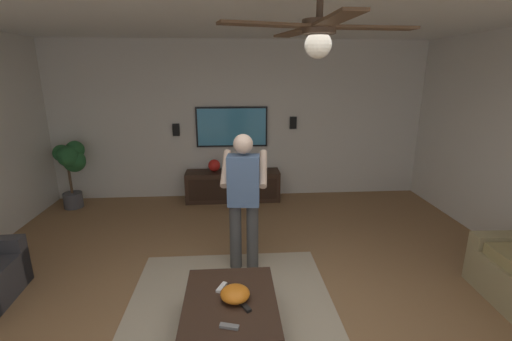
% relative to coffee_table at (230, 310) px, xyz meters
% --- Properties ---
extents(ground_plane, '(8.90, 8.90, 0.00)m').
position_rel_coffee_table_xyz_m(ground_plane, '(0.08, -0.20, -0.30)').
color(ground_plane, olive).
extents(wall_back_tv, '(0.10, 7.00, 2.85)m').
position_rel_coffee_table_xyz_m(wall_back_tv, '(3.84, -0.20, 1.13)').
color(wall_back_tv, silver).
rests_on(wall_back_tv, ground).
extents(area_rug, '(2.53, 2.09, 0.01)m').
position_rel_coffee_table_xyz_m(area_rug, '(0.20, -0.00, -0.29)').
color(area_rug, tan).
rests_on(area_rug, ground).
extents(coffee_table, '(1.00, 0.80, 0.40)m').
position_rel_coffee_table_xyz_m(coffee_table, '(0.00, 0.00, 0.00)').
color(coffee_table, '#332116').
rests_on(coffee_table, ground).
extents(media_console, '(0.45, 1.70, 0.55)m').
position_rel_coffee_table_xyz_m(media_console, '(3.50, -0.05, -0.02)').
color(media_console, '#332116').
rests_on(media_console, ground).
extents(tv, '(0.05, 1.30, 0.73)m').
position_rel_coffee_table_xyz_m(tv, '(3.75, -0.05, 1.03)').
color(tv, black).
extents(person_standing, '(0.57, 0.58, 1.64)m').
position_rel_coffee_table_xyz_m(person_standing, '(1.18, -0.17, 0.64)').
color(person_standing, '#3F3F3F').
rests_on(person_standing, ground).
extents(potted_plant_tall, '(0.50, 0.55, 1.17)m').
position_rel_coffee_table_xyz_m(potted_plant_tall, '(3.35, 2.69, 0.50)').
color(potted_plant_tall, '#4C4C51').
rests_on(potted_plant_tall, ground).
extents(bowl, '(0.26, 0.26, 0.12)m').
position_rel_coffee_table_xyz_m(bowl, '(-0.00, -0.04, 0.16)').
color(bowl, orange).
rests_on(bowl, coffee_table).
extents(remote_white, '(0.15, 0.10, 0.02)m').
position_rel_coffee_table_xyz_m(remote_white, '(0.17, 0.08, 0.12)').
color(remote_white, white).
rests_on(remote_white, coffee_table).
extents(remote_black, '(0.15, 0.11, 0.02)m').
position_rel_coffee_table_xyz_m(remote_black, '(-0.11, -0.12, 0.12)').
color(remote_black, black).
rests_on(remote_black, coffee_table).
extents(remote_grey, '(0.08, 0.16, 0.02)m').
position_rel_coffee_table_xyz_m(remote_grey, '(-0.34, 0.01, 0.12)').
color(remote_grey, slate).
rests_on(remote_grey, coffee_table).
extents(vase_round, '(0.22, 0.22, 0.22)m').
position_rel_coffee_table_xyz_m(vase_round, '(3.54, 0.28, 0.36)').
color(vase_round, red).
rests_on(vase_round, media_console).
extents(wall_speaker_left, '(0.06, 0.12, 0.22)m').
position_rel_coffee_table_xyz_m(wall_speaker_left, '(3.76, -1.18, 1.09)').
color(wall_speaker_left, black).
extents(wall_speaker_right, '(0.06, 0.12, 0.22)m').
position_rel_coffee_table_xyz_m(wall_speaker_right, '(3.76, 0.96, 0.99)').
color(wall_speaker_right, black).
extents(ceiling_fan, '(1.20, 1.20, 0.46)m').
position_rel_coffee_table_xyz_m(ceiling_fan, '(-0.45, -0.56, 2.22)').
color(ceiling_fan, '#4C3828').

